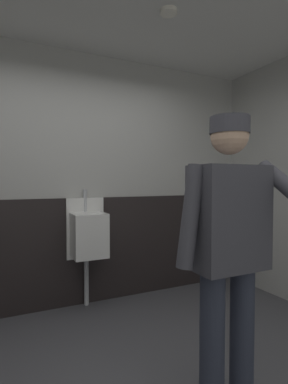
# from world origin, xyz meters

# --- Properties ---
(wall_back) EXTENTS (4.94, 0.12, 2.70)m
(wall_back) POSITION_xyz_m (0.00, 1.68, 1.35)
(wall_back) COLOR #B2B2AD
(wall_back) RESTS_ON ground_plane
(wainscot_band_back) EXTENTS (4.34, 0.03, 1.15)m
(wainscot_band_back) POSITION_xyz_m (0.00, 1.60, 0.57)
(wainscot_band_back) COLOR black
(wainscot_band_back) RESTS_ON ground_plane
(downlight_far) EXTENTS (0.14, 0.14, 0.03)m
(downlight_far) POSITION_xyz_m (0.56, 0.57, 2.69)
(downlight_far) COLOR white
(urinal_solo) EXTENTS (0.40, 0.34, 1.24)m
(urinal_solo) POSITION_xyz_m (0.12, 1.46, 0.78)
(urinal_solo) COLOR white
(urinal_solo) RESTS_ON ground_plane
(person) EXTENTS (0.65, 0.60, 1.69)m
(person) POSITION_xyz_m (0.49, -0.24, 0.99)
(person) COLOR #2D3342
(person) RESTS_ON ground_plane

